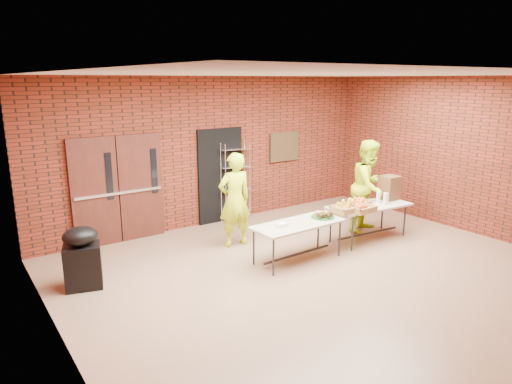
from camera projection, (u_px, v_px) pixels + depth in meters
room at (327, 179)px, 7.16m from camera, size 8.08×7.08×3.28m
double_doors at (119, 190)px, 8.81m from camera, size 1.78×0.12×2.10m
dark_doorway at (220, 176)px, 10.10m from camera, size 1.10×0.06×2.10m
bronze_plaque at (285, 147)px, 10.98m from camera, size 0.85×0.04×0.70m
wire_rack at (236, 182)px, 10.20m from camera, size 0.69×0.35×1.79m
table_left at (298, 226)px, 7.96m from camera, size 1.70×0.74×0.69m
table_right at (369, 208)px, 9.05m from camera, size 1.78×0.88×0.71m
basket_bananas at (346, 208)px, 8.55m from camera, size 0.50×0.39×0.15m
basket_oranges at (359, 203)px, 8.99m from camera, size 0.42×0.32×0.13m
basket_apples at (362, 208)px, 8.56m from camera, size 0.47×0.36×0.15m
muffin_tray at (323, 215)px, 8.25m from camera, size 0.43×0.43×0.11m
napkin_box at (282, 225)px, 7.74m from camera, size 0.20×0.13×0.07m
coffee_dispenser at (389, 188)px, 9.42m from camera, size 0.37×0.33×0.49m
cup_stack_front at (385, 199)px, 9.06m from camera, size 0.08×0.08×0.23m
cup_stack_mid at (387, 198)px, 9.11m from camera, size 0.07×0.07×0.21m
cup_stack_back at (378, 197)px, 9.17m from camera, size 0.08×0.08×0.23m
covered_grill at (82, 257)px, 6.95m from camera, size 0.64×0.58×0.97m
volunteer_woman at (235, 200)px, 8.64m from camera, size 0.70×0.49×1.81m
volunteer_man at (369, 186)px, 9.52m from camera, size 1.11×0.97×1.93m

